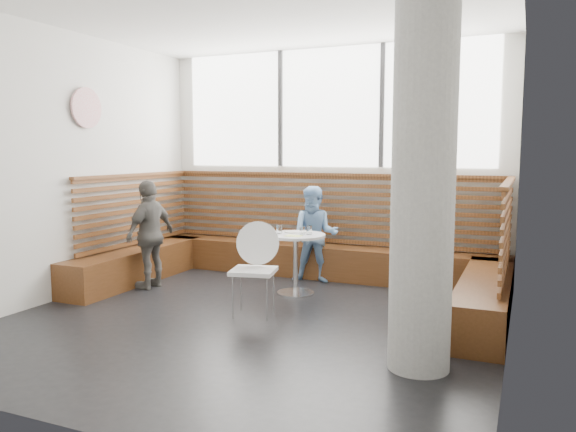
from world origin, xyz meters
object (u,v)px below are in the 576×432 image
at_px(concrete_column, 423,172).
at_px(cafe_chair, 257,261).
at_px(adult_man, 422,228).
at_px(child_left, 150,234).
at_px(child_back, 315,235).
at_px(cafe_table, 296,251).

height_order(concrete_column, cafe_chair, concrete_column).
xyz_separation_m(concrete_column, adult_man, (-0.30, 1.74, -0.68)).
relative_size(concrete_column, child_left, 2.29).
bearing_deg(child_left, concrete_column, 73.89).
bearing_deg(concrete_column, child_back, 126.33).
xyz_separation_m(concrete_column, cafe_chair, (-1.90, 0.87, -1.01)).
height_order(cafe_chair, adult_man, adult_man).
bearing_deg(concrete_column, child_left, 159.38).
distance_m(child_back, child_left, 2.16).
relative_size(concrete_column, cafe_chair, 3.20).
bearing_deg(adult_man, cafe_table, 107.15).
bearing_deg(child_left, adult_man, 100.28).
bearing_deg(child_left, child_back, 125.56).
height_order(cafe_table, child_back, child_back).
xyz_separation_m(concrete_column, child_back, (-1.84, 2.51, -0.95)).
height_order(cafe_table, adult_man, adult_man).
bearing_deg(cafe_chair, adult_man, 15.88).
bearing_deg(cafe_table, child_back, 90.11).
bearing_deg(cafe_chair, cafe_table, 73.78).
bearing_deg(adult_man, child_back, 83.77).
distance_m(concrete_column, child_back, 3.25).
height_order(cafe_chair, child_left, child_left).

